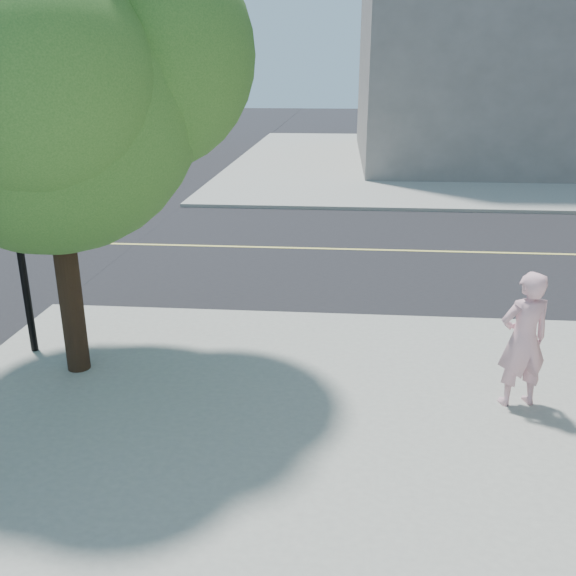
{
  "coord_description": "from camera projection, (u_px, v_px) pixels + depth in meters",
  "views": [
    {
      "loc": [
        4.07,
        -9.76,
        3.99
      ],
      "look_at": [
        3.41,
        -2.11,
        1.3
      ],
      "focal_mm": 37.98,
      "sensor_mm": 36.0,
      "label": 1
    }
  ],
  "objects": [
    {
      "name": "ground",
      "position": [
        108.0,
        312.0,
        10.83
      ],
      "size": [
        140.0,
        140.0,
        0.0
      ],
      "primitive_type": "plane",
      "color": "black",
      "rests_on": "ground"
    },
    {
      "name": "road_ew",
      "position": [
        174.0,
        245.0,
        15.06
      ],
      "size": [
        140.0,
        9.0,
        0.01
      ],
      "primitive_type": "cube",
      "color": "black",
      "rests_on": "ground"
    },
    {
      "name": "sidewalk_ne",
      "position": [
        534.0,
        160.0,
        29.92
      ],
      "size": [
        29.0,
        25.0,
        0.12
      ],
      "primitive_type": "cube",
      "color": "gray",
      "rests_on": "ground"
    },
    {
      "name": "filler_ne",
      "position": [
        562.0,
        3.0,
        28.01
      ],
      "size": [
        18.0,
        16.0,
        14.0
      ],
      "primitive_type": "cube",
      "color": "slate",
      "rests_on": "sidewalk_ne"
    },
    {
      "name": "man_on_phone",
      "position": [
        523.0,
        340.0,
        7.32
      ],
      "size": [
        0.71,
        0.56,
        1.73
      ],
      "primitive_type": "imported",
      "rotation": [
        0.0,
        0.0,
        3.4
      ],
      "color": "#D9A0AC",
      "rests_on": "sidewalk_se"
    },
    {
      "name": "street_tree",
      "position": [
        50.0,
        60.0,
        7.18
      ],
      "size": [
        4.72,
        4.29,
        6.26
      ],
      "rotation": [
        0.0,
        0.0,
        -0.08
      ],
      "color": "black",
      "rests_on": "sidewalk_se"
    }
  ]
}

